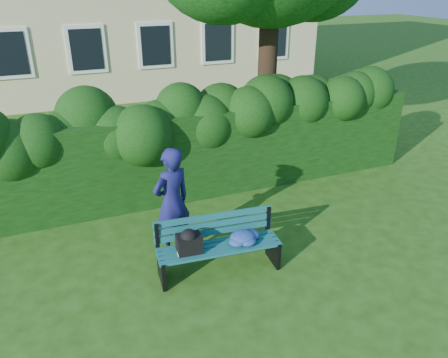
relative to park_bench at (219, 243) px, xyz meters
name	(u,v)px	position (x,y,z in m)	size (l,w,h in m)	color
ground	(237,241)	(0.60, 0.65, -0.51)	(80.00, 80.00, 0.00)	#23490F
hedge	(195,152)	(0.60, 2.85, 0.39)	(10.00, 1.00, 1.80)	black
park_bench	(219,243)	(0.00, 0.00, 0.00)	(1.96, 0.73, 0.89)	#115256
man_reading	(172,202)	(-0.50, 0.76, 0.43)	(0.68, 0.45, 1.87)	navy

